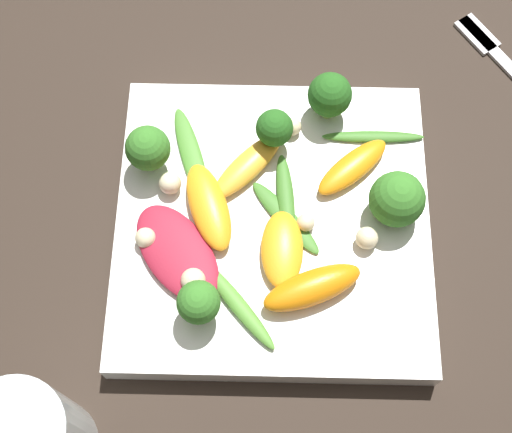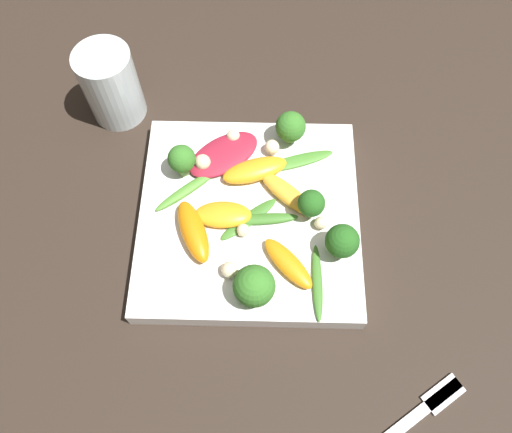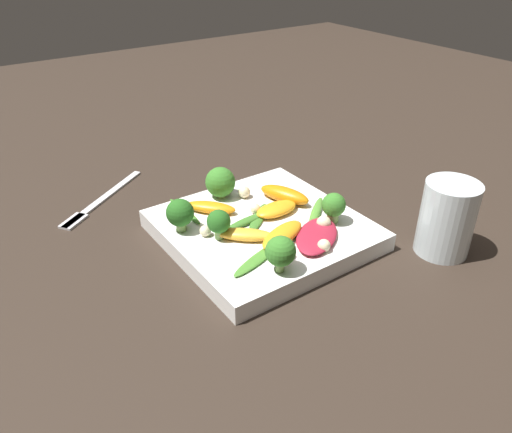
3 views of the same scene
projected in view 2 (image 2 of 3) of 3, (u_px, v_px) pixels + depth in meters
ground_plane at (249, 222)px, 0.58m from camera, size 2.40×2.40×0.00m
plate at (249, 217)px, 0.57m from camera, size 0.25×0.25×0.02m
drinking_glass at (111, 85)px, 0.61m from camera, size 0.07×0.07×0.10m
fork at (403, 426)px, 0.48m from camera, size 0.12×0.17×0.01m
radicchio_leaf_0 at (224, 155)px, 0.59m from camera, size 0.09×0.10×0.01m
orange_segment_0 at (287, 194)px, 0.56m from camera, size 0.07×0.07×0.01m
orange_segment_1 at (193, 231)px, 0.54m from camera, size 0.08×0.05×0.02m
orange_segment_2 at (288, 263)px, 0.53m from camera, size 0.07×0.06×0.01m
orange_segment_3 at (223, 215)px, 0.55m from camera, size 0.03×0.06×0.01m
orange_segment_4 at (255, 170)px, 0.58m from camera, size 0.05×0.08×0.02m
broccoli_floret_0 at (342, 241)px, 0.52m from camera, size 0.04×0.04×0.04m
broccoli_floret_1 at (311, 204)px, 0.54m from camera, size 0.03×0.03×0.04m
broccoli_floret_2 at (182, 160)px, 0.56m from camera, size 0.03×0.03×0.04m
broccoli_floret_3 at (254, 286)px, 0.50m from camera, size 0.04×0.04×0.05m
broccoli_floret_4 at (291, 127)px, 0.58m from camera, size 0.04×0.04×0.05m
arugula_sprig_0 at (296, 161)px, 0.59m from camera, size 0.04×0.09×0.00m
arugula_sprig_1 at (317, 282)px, 0.52m from camera, size 0.08×0.01×0.01m
arugula_sprig_2 at (247, 219)px, 0.56m from camera, size 0.06×0.07×0.00m
arugula_sprig_3 at (187, 190)px, 0.57m from camera, size 0.07×0.08×0.01m
arugula_sprig_4 at (264, 219)px, 0.55m from camera, size 0.02×0.08×0.01m
macadamia_nut_0 at (229, 270)px, 0.52m from camera, size 0.02×0.02×0.02m
macadamia_nut_1 at (233, 136)px, 0.60m from camera, size 0.02×0.02×0.02m
macadamia_nut_2 at (203, 162)px, 0.58m from camera, size 0.02×0.02×0.02m
macadamia_nut_3 at (321, 223)px, 0.55m from camera, size 0.01×0.01×0.01m
macadamia_nut_4 at (243, 230)px, 0.54m from camera, size 0.01×0.01×0.01m
macadamia_nut_5 at (272, 147)px, 0.59m from camera, size 0.02×0.02×0.02m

